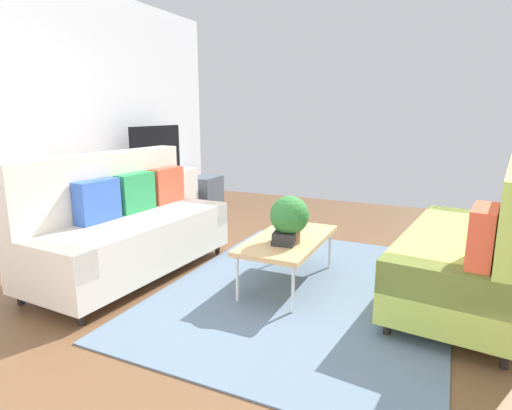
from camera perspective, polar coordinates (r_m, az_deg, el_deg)
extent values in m
plane|color=brown|center=(3.56, 2.54, -11.69)|extent=(7.68, 7.68, 0.00)
cube|color=silver|center=(5.03, -28.82, 10.92)|extent=(6.40, 0.12, 2.90)
cube|color=slate|center=(3.60, 7.06, -11.34)|extent=(2.90, 2.20, 0.01)
cube|color=beige|center=(3.95, -16.50, -4.77)|extent=(1.94, 0.93, 0.44)
cube|color=beige|center=(4.06, -20.18, 2.71)|extent=(1.91, 0.29, 0.56)
cube|color=beige|center=(4.54, -9.11, -0.73)|extent=(0.24, 0.85, 0.22)
cube|color=beige|center=(3.40, -26.69, -6.48)|extent=(0.24, 0.85, 0.22)
cylinder|color=black|center=(4.47, -5.28, -5.91)|extent=(0.05, 0.05, 0.10)
cylinder|color=black|center=(3.27, -22.73, -14.04)|extent=(0.05, 0.05, 0.10)
cylinder|color=black|center=(4.86, -12.03, -4.61)|extent=(0.05, 0.05, 0.10)
cylinder|color=black|center=(3.79, -29.43, -11.02)|extent=(0.05, 0.05, 0.10)
cube|color=#D84C33|center=(4.43, -12.09, 2.65)|extent=(0.41, 0.16, 0.36)
cube|color=#288C4C|center=(4.10, -16.11, 1.66)|extent=(0.41, 0.16, 0.36)
cube|color=#3359B2|center=(3.80, -20.80, 0.49)|extent=(0.41, 0.16, 0.36)
cube|color=#A3BC4C|center=(3.68, 26.40, -6.86)|extent=(1.99, 1.06, 0.44)
cube|color=#A3BC4C|center=(2.84, 24.76, -9.89)|extent=(0.30, 0.86, 0.22)
cube|color=#A3BC4C|center=(4.47, 27.70, -2.26)|extent=(0.30, 0.86, 0.22)
cylinder|color=black|center=(3.03, 17.43, -15.76)|extent=(0.05, 0.05, 0.10)
cylinder|color=black|center=(4.62, 23.03, -6.26)|extent=(0.05, 0.05, 0.10)
cylinder|color=black|center=(2.97, 30.81, -17.66)|extent=(0.05, 0.05, 0.10)
cylinder|color=black|center=(4.58, 31.49, -7.30)|extent=(0.05, 0.05, 0.10)
cube|color=#D84C33|center=(2.92, 28.48, -3.70)|extent=(0.41, 0.19, 0.36)
cube|color=tan|center=(3.57, 4.42, -4.75)|extent=(1.10, 0.56, 0.04)
cylinder|color=silver|center=(3.30, -2.58, -10.08)|extent=(0.02, 0.02, 0.38)
cylinder|color=silver|center=(4.16, 3.86, -5.26)|extent=(0.02, 0.02, 0.38)
cylinder|color=silver|center=(3.13, 5.05, -11.43)|extent=(0.02, 0.02, 0.38)
cylinder|color=silver|center=(4.02, 10.00, -6.05)|extent=(0.02, 0.02, 0.38)
cube|color=silver|center=(6.03, -13.27, 1.30)|extent=(1.40, 0.44, 0.64)
cube|color=black|center=(5.96, -13.28, 4.49)|extent=(0.36, 0.20, 0.04)
cube|color=black|center=(5.93, -13.44, 7.56)|extent=(1.00, 0.05, 0.60)
cube|color=#4C5666|center=(6.87, -6.91, 2.05)|extent=(0.52, 0.40, 0.44)
cylinder|color=brown|center=(3.42, 4.52, -4.30)|extent=(0.18, 0.18, 0.10)
sphere|color=#2D7233|center=(3.37, 4.58, -1.41)|extent=(0.31, 0.31, 0.31)
cube|color=#262626|center=(3.41, 4.07, -4.89)|extent=(0.26, 0.20, 0.04)
cube|color=#262626|center=(3.40, 4.08, -4.38)|extent=(0.27, 0.22, 0.02)
cube|color=#262626|center=(3.39, 4.09, -3.86)|extent=(0.27, 0.22, 0.04)
cylinder|color=#B24C4C|center=(5.56, -17.59, 4.50)|extent=(0.14, 0.14, 0.20)
cylinder|color=orange|center=(5.65, -15.55, 4.51)|extent=(0.05, 0.05, 0.15)
cylinder|color=purple|center=(5.72, -14.90, 4.90)|extent=(0.06, 0.06, 0.20)
cylinder|color=red|center=(5.81, -14.18, 4.76)|extent=(0.04, 0.04, 0.14)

